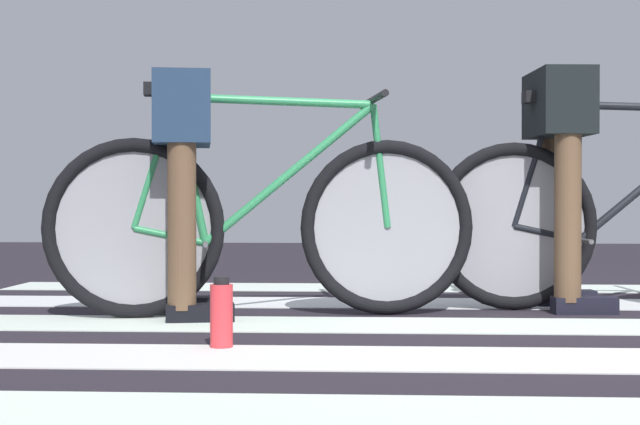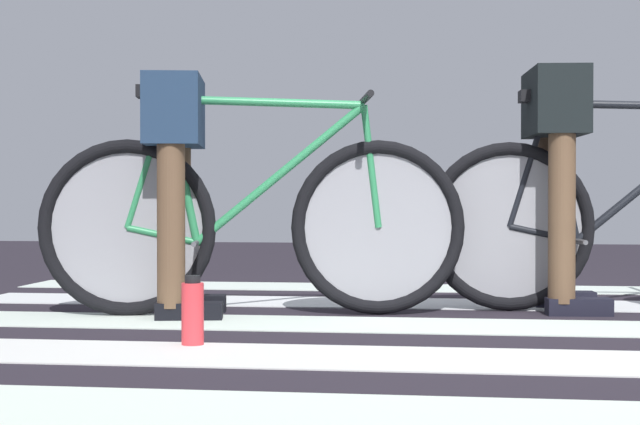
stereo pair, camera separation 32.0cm
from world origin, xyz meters
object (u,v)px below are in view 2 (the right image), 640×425
object	(u,v)px
bicycle_1_of_2	(253,221)
cyclist_2_of_2	(556,155)
cyclist_1_of_2	(176,161)
bicycle_2_of_2	(631,220)
water_bottle	(193,312)

from	to	relation	value
bicycle_1_of_2	cyclist_2_of_2	xyz separation A→B (m)	(1.24, 0.31, 0.27)
cyclist_1_of_2	bicycle_2_of_2	xyz separation A→B (m)	(1.86, 0.39, -0.24)
bicycle_1_of_2	water_bottle	xyz separation A→B (m)	(-0.03, -0.81, -0.28)
cyclist_1_of_2	water_bottle	size ratio (longest dim) A/B	4.26
bicycle_1_of_2	bicycle_2_of_2	size ratio (longest dim) A/B	0.99
bicycle_2_of_2	water_bottle	size ratio (longest dim) A/B	7.65
bicycle_1_of_2	cyclist_1_of_2	world-z (taller)	cyclist_1_of_2
cyclist_1_of_2	water_bottle	xyz separation A→B (m)	(0.27, -0.76, -0.52)
bicycle_1_of_2	cyclist_2_of_2	size ratio (longest dim) A/B	1.68
water_bottle	cyclist_1_of_2	bearing A→B (deg)	109.63
bicycle_2_of_2	water_bottle	xyz separation A→B (m)	(-1.59, -1.15, -0.28)
cyclist_1_of_2	cyclist_2_of_2	xyz separation A→B (m)	(1.55, 0.36, 0.03)
bicycle_2_of_2	water_bottle	distance (m)	1.98
bicycle_1_of_2	cyclist_1_of_2	xyz separation A→B (m)	(-0.31, -0.06, 0.24)
bicycle_1_of_2	cyclist_2_of_2	bearing A→B (deg)	3.56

